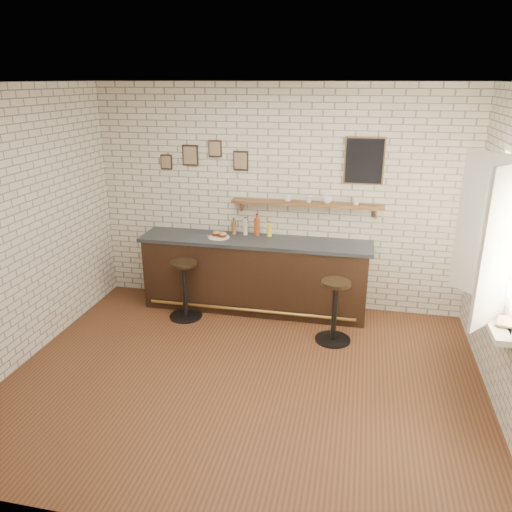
{
  "coord_description": "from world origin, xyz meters",
  "views": [
    {
      "loc": [
        1.09,
        -4.47,
        3.03
      ],
      "look_at": [
        -0.06,
        0.9,
        1.07
      ],
      "focal_mm": 35.0,
      "sensor_mm": 36.0,
      "label": 1
    }
  ],
  "objects_px": {
    "bitters_bottle_brown": "(234,228)",
    "condiment_bottle_yellow": "(269,230)",
    "sandwich_plate": "(219,237)",
    "bitters_bottle_amber": "(257,227)",
    "shelf_cup_d": "(356,201)",
    "bar_stool_right": "(334,309)",
    "shelf_cup_a": "(288,198)",
    "shelf_cup_c": "(327,200)",
    "bar_counter": "(255,275)",
    "ciabatta_sandwich": "(219,234)",
    "bar_stool_left": "(184,288)",
    "shelf_cup_b": "(309,199)",
    "bitters_bottle_white": "(246,227)",
    "book_lower": "(496,320)",
    "book_upper": "(497,320)"
  },
  "relations": [
    {
      "from": "ciabatta_sandwich",
      "to": "bar_stool_left",
      "type": "relative_size",
      "value": 0.29
    },
    {
      "from": "shelf_cup_c",
      "to": "shelf_cup_d",
      "type": "xyz_separation_m",
      "value": [
        0.37,
        0.0,
        -0.0
      ]
    },
    {
      "from": "bitters_bottle_brown",
      "to": "condiment_bottle_yellow",
      "type": "bearing_deg",
      "value": -0.0
    },
    {
      "from": "bar_stool_right",
      "to": "shelf_cup_a",
      "type": "height_order",
      "value": "shelf_cup_a"
    },
    {
      "from": "shelf_cup_a",
      "to": "ciabatta_sandwich",
      "type": "bearing_deg",
      "value": 153.17
    },
    {
      "from": "ciabatta_sandwich",
      "to": "bar_stool_left",
      "type": "xyz_separation_m",
      "value": [
        -0.37,
        -0.43,
        -0.63
      ]
    },
    {
      "from": "sandwich_plate",
      "to": "ciabatta_sandwich",
      "type": "bearing_deg",
      "value": 0.0
    },
    {
      "from": "bar_stool_right",
      "to": "shelf_cup_b",
      "type": "bearing_deg",
      "value": 116.7
    },
    {
      "from": "bitters_bottle_brown",
      "to": "bitters_bottle_white",
      "type": "height_order",
      "value": "bitters_bottle_white"
    },
    {
      "from": "bar_counter",
      "to": "shelf_cup_a",
      "type": "relative_size",
      "value": 27.17
    },
    {
      "from": "bar_counter",
      "to": "book_upper",
      "type": "height_order",
      "value": "bar_counter"
    },
    {
      "from": "bitters_bottle_white",
      "to": "shelf_cup_c",
      "type": "xyz_separation_m",
      "value": [
        1.09,
        0.02,
        0.44
      ]
    },
    {
      "from": "bar_counter",
      "to": "bitters_bottle_amber",
      "type": "height_order",
      "value": "bitters_bottle_amber"
    },
    {
      "from": "bitters_bottle_brown",
      "to": "book_upper",
      "type": "xyz_separation_m",
      "value": [
        2.97,
        -1.92,
        -0.14
      ]
    },
    {
      "from": "bitters_bottle_white",
      "to": "bitters_bottle_amber",
      "type": "relative_size",
      "value": 0.82
    },
    {
      "from": "bitters_bottle_white",
      "to": "shelf_cup_d",
      "type": "relative_size",
      "value": 2.51
    },
    {
      "from": "ciabatta_sandwich",
      "to": "shelf_cup_c",
      "type": "height_order",
      "value": "shelf_cup_c"
    },
    {
      "from": "ciabatta_sandwich",
      "to": "bitters_bottle_amber",
      "type": "relative_size",
      "value": 0.75
    },
    {
      "from": "sandwich_plate",
      "to": "bitters_bottle_brown",
      "type": "height_order",
      "value": "bitters_bottle_brown"
    },
    {
      "from": "bar_stool_right",
      "to": "shelf_cup_c",
      "type": "xyz_separation_m",
      "value": [
        -0.21,
        0.88,
        1.13
      ]
    },
    {
      "from": "bar_counter",
      "to": "bitters_bottle_amber",
      "type": "xyz_separation_m",
      "value": [
        -0.01,
        0.19,
        0.63
      ]
    },
    {
      "from": "shelf_cup_c",
      "to": "bar_stool_left",
      "type": "bearing_deg",
      "value": 135.87
    },
    {
      "from": "shelf_cup_d",
      "to": "bar_stool_right",
      "type": "bearing_deg",
      "value": -124.85
    },
    {
      "from": "bar_stool_left",
      "to": "shelf_cup_a",
      "type": "distance_m",
      "value": 1.81
    },
    {
      "from": "shelf_cup_d",
      "to": "bar_counter",
      "type": "bearing_deg",
      "value": 164.23
    },
    {
      "from": "bar_stool_right",
      "to": "bar_counter",
      "type": "bearing_deg",
      "value": 148.86
    },
    {
      "from": "shelf_cup_a",
      "to": "shelf_cup_c",
      "type": "distance_m",
      "value": 0.51
    },
    {
      "from": "bitters_bottle_amber",
      "to": "shelf_cup_c",
      "type": "height_order",
      "value": "shelf_cup_c"
    },
    {
      "from": "shelf_cup_c",
      "to": "ciabatta_sandwich",
      "type": "bearing_deg",
      "value": 124.65
    },
    {
      "from": "bar_counter",
      "to": "condiment_bottle_yellow",
      "type": "height_order",
      "value": "condiment_bottle_yellow"
    },
    {
      "from": "bitters_bottle_amber",
      "to": "bar_stool_right",
      "type": "distance_m",
      "value": 1.6
    },
    {
      "from": "condiment_bottle_yellow",
      "to": "book_upper",
      "type": "relative_size",
      "value": 0.96
    },
    {
      "from": "sandwich_plate",
      "to": "shelf_cup_d",
      "type": "bearing_deg",
      "value": 7.1
    },
    {
      "from": "shelf_cup_c",
      "to": "bitters_bottle_white",
      "type": "bearing_deg",
      "value": 116.47
    },
    {
      "from": "book_lower",
      "to": "bar_counter",
      "type": "bearing_deg",
      "value": 163.98
    },
    {
      "from": "bitters_bottle_white",
      "to": "book_lower",
      "type": "xyz_separation_m",
      "value": [
        2.8,
        -1.88,
        -0.17
      ]
    },
    {
      "from": "shelf_cup_b",
      "to": "shelf_cup_a",
      "type": "bearing_deg",
      "value": 141.32
    },
    {
      "from": "bar_stool_left",
      "to": "book_lower",
      "type": "relative_size",
      "value": 3.27
    },
    {
      "from": "shelf_cup_a",
      "to": "shelf_cup_d",
      "type": "relative_size",
      "value": 1.15
    },
    {
      "from": "bar_counter",
      "to": "bitters_bottle_brown",
      "type": "bearing_deg",
      "value": 150.97
    },
    {
      "from": "sandwich_plate",
      "to": "bitters_bottle_amber",
      "type": "distance_m",
      "value": 0.54
    },
    {
      "from": "bar_stool_right",
      "to": "bitters_bottle_brown",
      "type": "bearing_deg",
      "value": 149.33
    },
    {
      "from": "bar_counter",
      "to": "shelf_cup_d",
      "type": "distance_m",
      "value": 1.67
    },
    {
      "from": "bitters_bottle_brown",
      "to": "shelf_cup_d",
      "type": "relative_size",
      "value": 2.23
    },
    {
      "from": "bar_counter",
      "to": "book_upper",
      "type": "bearing_deg",
      "value": -33.32
    },
    {
      "from": "bitters_bottle_amber",
      "to": "shelf_cup_c",
      "type": "xyz_separation_m",
      "value": [
        0.93,
        0.02,
        0.42
      ]
    },
    {
      "from": "shelf_cup_b",
      "to": "shelf_cup_c",
      "type": "distance_m",
      "value": 0.23
    },
    {
      "from": "bitters_bottle_amber",
      "to": "shelf_cup_a",
      "type": "xyz_separation_m",
      "value": [
        0.42,
        0.02,
        0.41
      ]
    },
    {
      "from": "bar_counter",
      "to": "ciabatta_sandwich",
      "type": "distance_m",
      "value": 0.73
    },
    {
      "from": "ciabatta_sandwich",
      "to": "shelf_cup_c",
      "type": "relative_size",
      "value": 1.8
    }
  ]
}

